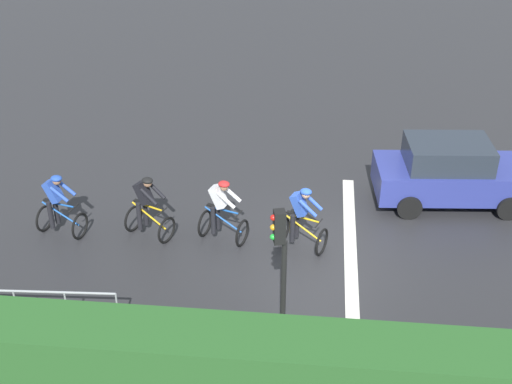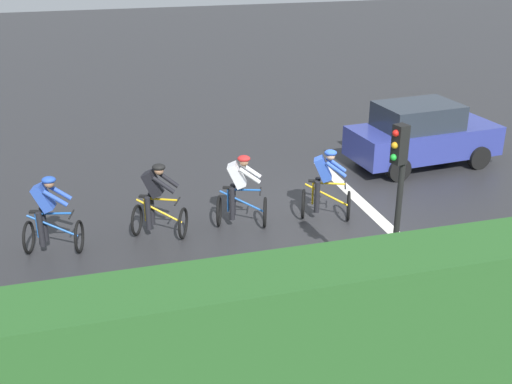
{
  "view_description": "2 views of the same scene",
  "coord_description": "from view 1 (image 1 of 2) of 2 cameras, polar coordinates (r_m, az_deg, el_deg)",
  "views": [
    {
      "loc": [
        -13.48,
        0.27,
        9.56
      ],
      "look_at": [
        0.68,
        1.68,
        1.13
      ],
      "focal_mm": 47.98,
      "sensor_mm": 36.0,
      "label": 1
    },
    {
      "loc": [
        -12.15,
        5.64,
        6.25
      ],
      "look_at": [
        0.2,
        2.12,
        0.78
      ],
      "focal_mm": 44.65,
      "sensor_mm": 36.0,
      "label": 2
    }
  ],
  "objects": [
    {
      "name": "ground_plane",
      "position": [
        16.53,
        5.6,
        -4.88
      ],
      "size": [
        80.0,
        80.0,
        0.0
      ],
      "primitive_type": "plane",
      "color": "#28282B"
    },
    {
      "name": "sidewalk_kerb",
      "position": [
        13.35,
        -3.59,
        -14.83
      ],
      "size": [
        2.8,
        22.41,
        0.12
      ],
      "primitive_type": "cube",
      "color": "#ADA89E",
      "rests_on": "ground"
    },
    {
      "name": "hedge_wall",
      "position": [
        11.79,
        -4.67,
        -15.44
      ],
      "size": [
        1.1,
        22.41,
        2.18
      ],
      "primitive_type": "cube",
      "color": "#265623",
      "rests_on": "ground"
    },
    {
      "name": "road_marking_stop_line",
      "position": [
        16.55,
        7.88,
        -4.98
      ],
      "size": [
        7.0,
        0.3,
        0.01
      ],
      "primitive_type": "cube",
      "color": "silver",
      "rests_on": "ground"
    },
    {
      "name": "cyclist_lead",
      "position": [
        17.31,
        -16.18,
        -1.14
      ],
      "size": [
        0.92,
        1.21,
        1.66
      ],
      "color": "black",
      "rests_on": "ground"
    },
    {
      "name": "cyclist_second",
      "position": [
        16.76,
        -9.07,
        -1.33
      ],
      "size": [
        1.06,
        1.26,
        1.66
      ],
      "color": "black",
      "rests_on": "ground"
    },
    {
      "name": "cyclist_mid",
      "position": [
        16.42,
        -2.91,
        -1.67
      ],
      "size": [
        0.99,
        1.24,
        1.66
      ],
      "color": "black",
      "rests_on": "ground"
    },
    {
      "name": "cyclist_fourth",
      "position": [
        16.14,
        3.8,
        -2.33
      ],
      "size": [
        1.04,
        1.26,
        1.66
      ],
      "color": "black",
      "rests_on": "ground"
    },
    {
      "name": "car_navy",
      "position": [
        18.64,
        16.04,
        1.56
      ],
      "size": [
        2.15,
        4.23,
        1.76
      ],
      "color": "navy",
      "rests_on": "ground"
    },
    {
      "name": "traffic_light_near_crossing",
      "position": [
        12.31,
        2.08,
        -5.99
      ],
      "size": [
        0.25,
        0.31,
        3.34
      ],
      "color": "black",
      "rests_on": "ground"
    },
    {
      "name": "pedestrian_railing_kerbside",
      "position": [
        14.42,
        -17.54,
        -8.64
      ],
      "size": [
        0.22,
        3.11,
        1.03
      ],
      "color": "#999EA3",
      "rests_on": "ground"
    }
  ]
}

